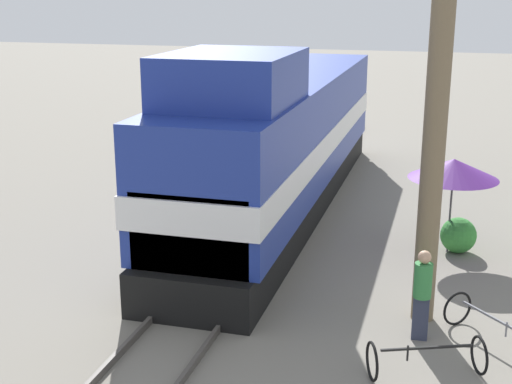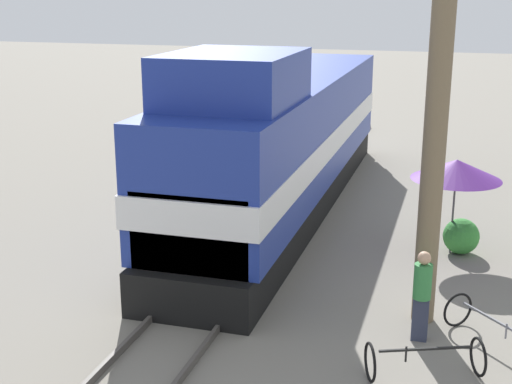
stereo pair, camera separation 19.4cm
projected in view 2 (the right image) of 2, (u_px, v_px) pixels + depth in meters
ground_plane at (252, 247)px, 18.41m from camera, size 120.00×120.00×0.00m
rail_near at (225, 242)px, 18.59m from camera, size 0.08×34.41×0.15m
rail_far at (279, 247)px, 18.20m from camera, size 0.08×34.41×0.15m
locomotive at (282, 143)px, 20.62m from camera, size 2.98×16.46×5.10m
utility_pole at (443, 21)px, 12.82m from camera, size 1.80×0.45×11.69m
vendor_umbrella at (456, 170)px, 17.47m from camera, size 2.21×2.21×2.42m
shrub_cluster at (461, 236)px, 17.90m from camera, size 0.90×0.90×0.90m
person_bystander at (422, 292)px, 13.35m from camera, size 0.34×0.34×1.79m
bicycle at (493, 329)px, 13.24m from camera, size 1.83×1.90×0.71m
bicycle_spare at (424, 359)px, 12.20m from camera, size 2.07×1.37×0.69m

